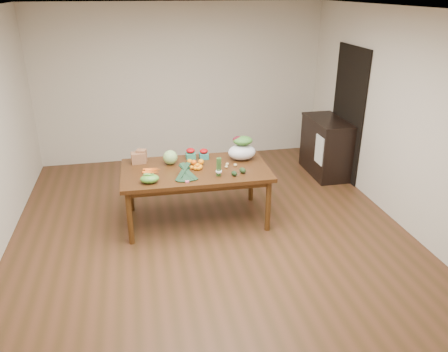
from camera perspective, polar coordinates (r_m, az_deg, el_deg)
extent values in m
plane|color=#57321D|center=(5.52, -1.40, -8.34)|extent=(6.00, 6.00, 0.00)
cube|color=white|center=(4.69, -1.74, 20.91)|extent=(5.00, 6.00, 0.02)
cube|color=beige|center=(7.82, -5.59, 11.89)|extent=(5.00, 0.02, 2.70)
cube|color=beige|center=(2.40, 12.12, -17.90)|extent=(5.00, 0.02, 2.70)
cube|color=beige|center=(5.90, 23.24, 6.23)|extent=(0.02, 6.00, 2.70)
cube|color=#42220F|center=(5.81, -3.66, -2.44)|extent=(1.91, 1.08, 0.75)
cube|color=black|center=(7.28, 15.83, 7.81)|extent=(0.02, 1.00, 2.10)
cube|color=black|center=(7.44, 13.14, 3.74)|extent=(0.52, 1.02, 0.94)
cube|color=white|center=(7.04, 12.33, 3.35)|extent=(0.02, 0.28, 0.45)
sphere|color=#92CA74|center=(5.80, -7.03, 2.44)|extent=(0.19, 0.19, 0.19)
sphere|color=orange|center=(5.80, -4.51, 1.90)|extent=(0.07, 0.07, 0.07)
sphere|color=orange|center=(5.76, -3.96, 1.78)|extent=(0.07, 0.07, 0.07)
sphere|color=orange|center=(5.76, -3.02, 1.85)|extent=(0.08, 0.08, 0.08)
ellipsoid|color=#5F9331|center=(5.29, -9.70, -0.35)|extent=(0.23, 0.17, 0.10)
ellipsoid|color=tan|center=(5.76, -0.58, 1.69)|extent=(0.05, 0.05, 0.04)
ellipsoid|color=#DDCF7F|center=(5.65, 0.31, 1.21)|extent=(0.04, 0.04, 0.04)
ellipsoid|color=tan|center=(5.73, 0.43, 1.55)|extent=(0.05, 0.04, 0.04)
ellipsoid|color=tan|center=(5.76, -0.63, 1.74)|extent=(0.06, 0.05, 0.05)
ellipsoid|color=#D9CA7D|center=(5.70, 1.50, 1.44)|extent=(0.05, 0.04, 0.04)
ellipsoid|color=black|center=(5.42, 1.34, 0.33)|extent=(0.09, 0.11, 0.06)
ellipsoid|color=black|center=(5.50, 2.45, 0.74)|extent=(0.10, 0.12, 0.07)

